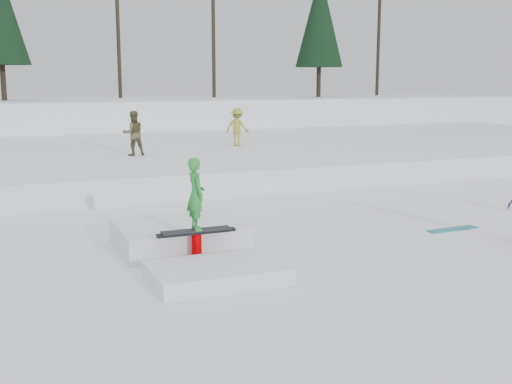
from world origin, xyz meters
name	(u,v)px	position (x,y,z in m)	size (l,w,h in m)	color
ground	(272,265)	(0.00, 0.00, 0.00)	(120.00, 120.00, 0.00)	white
snow_berm	(74,118)	(0.00, 30.00, 1.20)	(60.00, 14.00, 2.40)	white
snow_midrise	(118,156)	(0.00, 16.00, 0.40)	(50.00, 18.00, 0.80)	white
treeline	(176,16)	(6.18, 28.28, 7.45)	(40.24, 4.22, 10.50)	black
walker_olive	(133,133)	(-0.02, 12.54, 1.63)	(0.80, 0.63, 1.65)	#4B482A
walker_ygreen	(237,127)	(4.76, 14.24, 1.60)	(1.04, 0.60, 1.61)	#9B9E2F
loose_board_teal	(453,229)	(5.28, 1.02, 0.01)	(1.40, 0.28, 0.03)	teal
jib_rail_feature	(188,242)	(-1.33, 1.24, 0.30)	(2.60, 4.40, 2.11)	white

